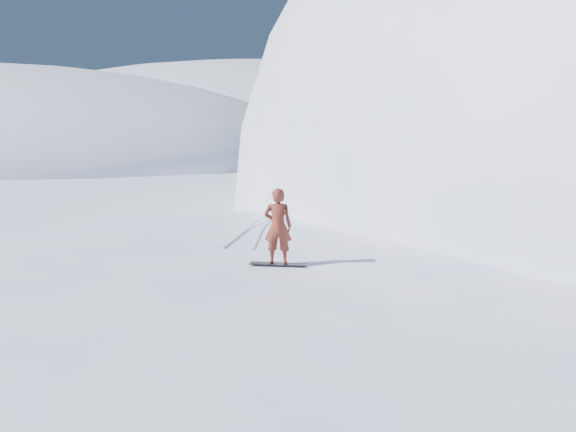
# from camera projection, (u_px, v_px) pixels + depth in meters

# --- Properties ---
(ground) EXTENTS (400.00, 400.00, 0.00)m
(ground) POSITION_uv_depth(u_px,v_px,m) (231.00, 358.00, 14.55)
(ground) COLOR white
(ground) RESTS_ON ground
(near_ridge) EXTENTS (36.00, 28.00, 4.80)m
(near_ridge) POSITION_uv_depth(u_px,v_px,m) (297.00, 321.00, 17.15)
(near_ridge) COLOR white
(near_ridge) RESTS_ON ground
(peak_shoulder) EXTENTS (28.00, 24.00, 18.00)m
(peak_shoulder) POSITION_uv_depth(u_px,v_px,m) (530.00, 229.00, 31.00)
(peak_shoulder) COLOR white
(peak_shoulder) RESTS_ON ground
(far_ridge_c) EXTENTS (140.00, 90.00, 36.00)m
(far_ridge_c) POSITION_uv_depth(u_px,v_px,m) (238.00, 142.00, 129.29)
(far_ridge_c) COLOR white
(far_ridge_c) RESTS_ON ground
(wind_bumps) EXTENTS (16.00, 14.40, 1.00)m
(wind_bumps) POSITION_uv_depth(u_px,v_px,m) (239.00, 327.00, 16.71)
(wind_bumps) COLOR white
(wind_bumps) RESTS_ON ground
(snowboard) EXTENTS (1.49, 0.48, 0.02)m
(snowboard) POSITION_uv_depth(u_px,v_px,m) (278.00, 264.00, 14.54)
(snowboard) COLOR black
(snowboard) RESTS_ON near_ridge
(snowboarder) EXTENTS (0.78, 0.57, 1.97)m
(snowboarder) POSITION_uv_depth(u_px,v_px,m) (278.00, 226.00, 14.36)
(snowboarder) COLOR maroon
(snowboarder) RESTS_ON snowboard
(board_tracks) EXTENTS (1.41, 5.99, 0.04)m
(board_tracks) POSITION_uv_depth(u_px,v_px,m) (255.00, 227.00, 19.17)
(board_tracks) COLOR silver
(board_tracks) RESTS_ON ground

